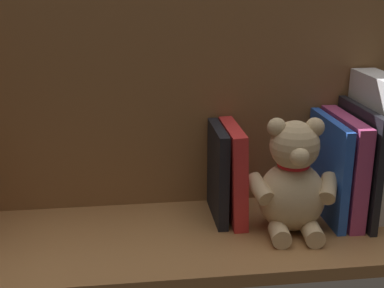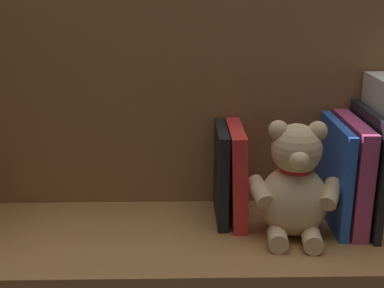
# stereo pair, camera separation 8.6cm
# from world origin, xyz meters

# --- Properties ---
(ground_plane) EXTENTS (0.87, 0.30, 0.02)m
(ground_plane) POSITION_xyz_m (0.00, 0.00, -0.01)
(ground_plane) COLOR #9E6B3D
(shelf_back_panel) EXTENTS (0.87, 0.02, 0.40)m
(shelf_back_panel) POSITION_xyz_m (0.00, -0.13, 0.20)
(shelf_back_panel) COLOR olive
(shelf_back_panel) RESTS_ON ground_plane
(dictionary_thick_white) EXTENTS (0.05, 0.15, 0.26)m
(dictionary_thick_white) POSITION_xyz_m (-0.34, -0.04, 0.13)
(dictionary_thick_white) COLOR silver
(dictionary_thick_white) RESTS_ON ground_plane
(book_0) EXTENTS (0.01, 0.18, 0.21)m
(book_0) POSITION_xyz_m (-0.31, -0.03, 0.10)
(book_0) COLOR black
(book_0) RESTS_ON ground_plane
(book_1) EXTENTS (0.03, 0.17, 0.19)m
(book_1) POSITION_xyz_m (-0.28, -0.03, 0.09)
(book_1) COLOR #B23F72
(book_1) RESTS_ON ground_plane
(book_2) EXTENTS (0.02, 0.17, 0.18)m
(book_2) POSITION_xyz_m (-0.25, -0.03, 0.09)
(book_2) COLOR blue
(book_2) RESTS_ON ground_plane
(teddy_bear) EXTENTS (0.16, 0.14, 0.20)m
(teddy_bear) POSITION_xyz_m (-0.17, 0.02, 0.09)
(teddy_bear) COLOR #D1B284
(teddy_bear) RESTS_ON ground_plane
(book_3) EXTENTS (0.03, 0.14, 0.17)m
(book_3) POSITION_xyz_m (-0.08, -0.05, 0.09)
(book_3) COLOR red
(book_3) RESTS_ON ground_plane
(book_4) EXTENTS (0.02, 0.13, 0.17)m
(book_4) POSITION_xyz_m (-0.05, -0.05, 0.09)
(book_4) COLOR black
(book_4) RESTS_ON ground_plane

